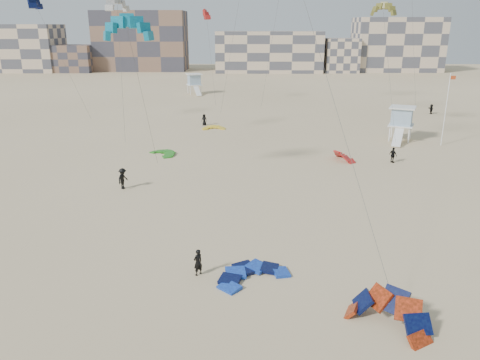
{
  "coord_description": "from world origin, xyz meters",
  "views": [
    {
      "loc": [
        2.8,
        -19.75,
        13.52
      ],
      "look_at": [
        2.53,
        6.0,
        5.02
      ],
      "focal_mm": 35.0,
      "sensor_mm": 36.0,
      "label": 1
    }
  ],
  "objects_px": {
    "kitesurfer_main": "(198,262)",
    "kite_ground_blue": "(252,277)",
    "kite_ground_orange": "(387,325)",
    "lifeguard_tower_near": "(401,124)"
  },
  "relations": [
    {
      "from": "kitesurfer_main",
      "to": "kite_ground_blue",
      "type": "bearing_deg",
      "value": 132.06
    },
    {
      "from": "kite_ground_blue",
      "to": "kite_ground_orange",
      "type": "xyz_separation_m",
      "value": [
        6.34,
        -4.35,
        0.0
      ]
    },
    {
      "from": "kitesurfer_main",
      "to": "lifeguard_tower_near",
      "type": "xyz_separation_m",
      "value": [
        21.89,
        33.33,
        1.28
      ]
    },
    {
      "from": "kite_ground_blue",
      "to": "kite_ground_orange",
      "type": "height_order",
      "value": "kite_ground_orange"
    },
    {
      "from": "kite_ground_blue",
      "to": "kite_ground_orange",
      "type": "relative_size",
      "value": 0.99
    },
    {
      "from": "kitesurfer_main",
      "to": "lifeguard_tower_near",
      "type": "relative_size",
      "value": 0.26
    },
    {
      "from": "kitesurfer_main",
      "to": "lifeguard_tower_near",
      "type": "bearing_deg",
      "value": -166.0
    },
    {
      "from": "kite_ground_orange",
      "to": "kitesurfer_main",
      "type": "xyz_separation_m",
      "value": [
        -9.42,
        4.63,
        0.79
      ]
    },
    {
      "from": "kite_ground_orange",
      "to": "kitesurfer_main",
      "type": "relative_size",
      "value": 2.59
    },
    {
      "from": "kite_ground_orange",
      "to": "kite_ground_blue",
      "type": "bearing_deg",
      "value": -172.47
    }
  ]
}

